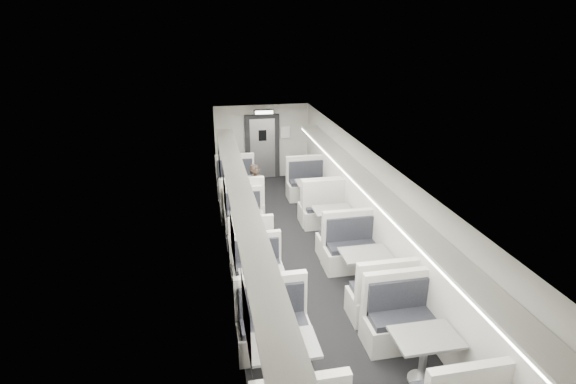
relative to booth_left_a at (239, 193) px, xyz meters
name	(u,v)px	position (x,y,z in m)	size (l,w,h in m)	color
room	(304,218)	(1.00, -3.63, 0.79)	(3.24, 12.24, 2.64)	black
booth_left_a	(239,193)	(0.00, 0.00, 0.00)	(1.13, 2.29, 1.23)	silver
booth_left_b	(247,228)	(0.00, -2.11, -0.06)	(0.96, 1.95, 1.04)	silver
booth_left_c	(263,290)	(0.00, -4.76, -0.05)	(0.99, 2.00, 1.07)	silver
booth_left_d	(283,367)	(0.00, -6.78, 0.01)	(1.15, 2.34, 1.25)	silver
booth_right_a	(314,195)	(2.00, -0.55, 0.00)	(1.13, 2.30, 1.23)	silver
booth_right_b	(333,224)	(2.00, -2.38, -0.01)	(1.09, 2.22, 1.19)	silver
booth_right_c	(365,271)	(2.00, -4.56, 0.00)	(1.13, 2.29, 1.23)	silver
booth_right_d	(423,358)	(2.00, -6.97, 0.00)	(1.12, 2.27, 1.22)	silver
passenger	(256,192)	(0.39, -0.83, 0.32)	(0.54, 0.35, 1.47)	black
window_a	(220,164)	(-0.49, -0.23, 0.94)	(0.02, 1.18, 0.84)	black
window_b	(225,195)	(-0.49, -2.43, 0.94)	(0.02, 1.18, 0.84)	black
window_c	(233,240)	(-0.49, -4.63, 0.94)	(0.02, 1.18, 0.84)	black
window_d	(246,318)	(-0.49, -6.83, 0.94)	(0.02, 1.18, 0.84)	black
luggage_rack_left	(242,194)	(-0.24, -3.93, 1.51)	(0.46, 10.40, 0.09)	silver
luggage_rack_right	(370,185)	(2.24, -3.93, 1.51)	(0.46, 10.40, 0.09)	silver
vestibule_door	(262,147)	(1.00, 2.30, 0.63)	(1.10, 0.13, 2.10)	black
exit_sign	(264,112)	(1.00, 1.81, 1.87)	(0.62, 0.12, 0.16)	black
wall_notice	(285,132)	(1.75, 2.29, 1.09)	(0.32, 0.02, 0.40)	white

